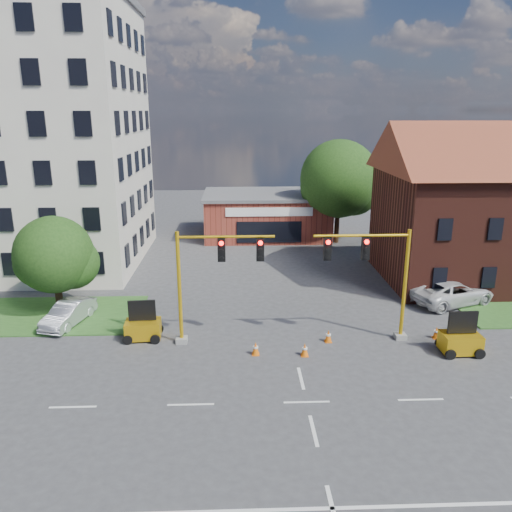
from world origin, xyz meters
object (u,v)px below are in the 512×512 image
signal_mast_west (210,274)px  pickup_white (453,292)px  signal_mast_east (375,272)px  trailer_west (143,327)px  trailer_east (460,341)px

signal_mast_west → pickup_white: (15.37, 5.10, -3.14)m
signal_mast_west → signal_mast_east: same height
signal_mast_west → pickup_white: signal_mast_west is taller
signal_mast_west → signal_mast_east: size_ratio=1.00×
trailer_west → pickup_white: (19.17, 4.55, 0.10)m
signal_mast_east → trailer_west: 12.93m
trailer_east → pickup_white: 7.27m
pickup_white → signal_mast_west: bearing=87.2°
trailer_east → pickup_white: size_ratio=0.40×
trailer_west → trailer_east: 16.85m
signal_mast_west → signal_mast_east: 8.71m
signal_mast_west → trailer_east: signal_mast_west is taller
signal_mast_west → pickup_white: 16.50m
signal_mast_west → trailer_west: signal_mast_west is taller
trailer_west → signal_mast_east: bearing=-6.2°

